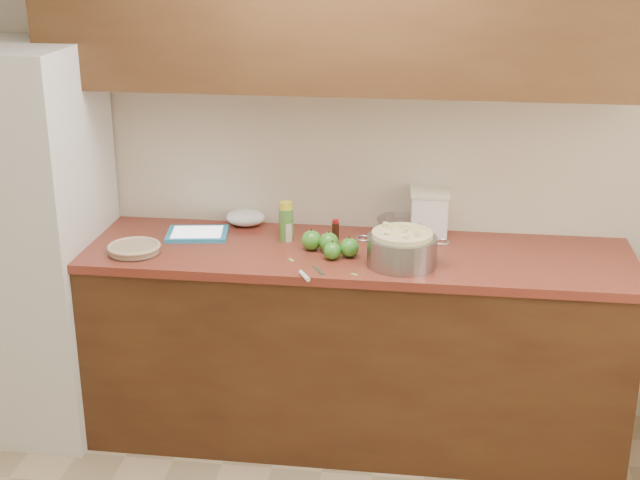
# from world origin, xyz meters

# --- Properties ---
(room_shell) EXTENTS (3.60, 3.60, 3.60)m
(room_shell) POSITION_xyz_m (0.00, 0.00, 1.30)
(room_shell) COLOR tan
(room_shell) RESTS_ON ground
(counter_run) EXTENTS (2.64, 0.68, 0.92)m
(counter_run) POSITION_xyz_m (0.00, 1.48, 0.46)
(counter_run) COLOR #482A14
(counter_run) RESTS_ON ground
(upper_cabinets) EXTENTS (2.60, 0.34, 0.70)m
(upper_cabinets) POSITION_xyz_m (0.00, 1.63, 1.95)
(upper_cabinets) COLOR #523319
(upper_cabinets) RESTS_ON room_shell
(fridge) EXTENTS (0.70, 0.70, 1.80)m
(fridge) POSITION_xyz_m (-1.44, 1.44, 0.90)
(fridge) COLOR silver
(fridge) RESTS_ON ground
(pie) EXTENTS (0.24, 0.24, 0.04)m
(pie) POSITION_xyz_m (-0.85, 1.32, 0.94)
(pie) COLOR silver
(pie) RESTS_ON counter_run
(colander) EXTENTS (0.39, 0.29, 0.15)m
(colander) POSITION_xyz_m (0.31, 1.33, 0.99)
(colander) COLOR gray
(colander) RESTS_ON counter_run
(flour_canister) EXTENTS (0.19, 0.19, 0.22)m
(flour_canister) POSITION_xyz_m (0.42, 1.73, 1.03)
(flour_canister) COLOR white
(flour_canister) RESTS_ON counter_run
(tablet) EXTENTS (0.31, 0.25, 0.02)m
(tablet) POSITION_xyz_m (-0.64, 1.57, 0.93)
(tablet) COLOR #278DBF
(tablet) RESTS_ON counter_run
(paring_knife) EXTENTS (0.11, 0.18, 0.02)m
(paring_knife) POSITION_xyz_m (-0.07, 1.14, 0.93)
(paring_knife) COLOR gray
(paring_knife) RESTS_ON counter_run
(lemon_bottle) EXTENTS (0.07, 0.07, 0.18)m
(lemon_bottle) POSITION_xyz_m (-0.22, 1.57, 1.01)
(lemon_bottle) COLOR #4C8C38
(lemon_bottle) RESTS_ON counter_run
(cinnamon_shaker) EXTENTS (0.04, 0.04, 0.11)m
(cinnamon_shaker) POSITION_xyz_m (-0.21, 1.56, 0.97)
(cinnamon_shaker) COLOR beige
(cinnamon_shaker) RESTS_ON counter_run
(vanilla_bottle) EXTENTS (0.03, 0.03, 0.10)m
(vanilla_bottle) POSITION_xyz_m (-0.00, 1.61, 0.97)
(vanilla_bottle) COLOR black
(vanilla_bottle) RESTS_ON counter_run
(mixing_bowl) EXTENTS (0.23, 0.23, 0.08)m
(mixing_bowl) POSITION_xyz_m (0.29, 1.70, 0.97)
(mixing_bowl) COLOR silver
(mixing_bowl) RESTS_ON counter_run
(paper_towel) EXTENTS (0.22, 0.20, 0.08)m
(paper_towel) POSITION_xyz_m (-0.45, 1.75, 0.96)
(paper_towel) COLOR white
(paper_towel) RESTS_ON counter_run
(apple_left) EXTENTS (0.09, 0.09, 0.10)m
(apple_left) POSITION_xyz_m (-0.09, 1.46, 0.96)
(apple_left) COLOR #3F9527
(apple_left) RESTS_ON counter_run
(apple_center) EXTENTS (0.09, 0.09, 0.10)m
(apple_center) POSITION_xyz_m (-0.01, 1.44, 0.96)
(apple_center) COLOR #3F9527
(apple_center) RESTS_ON counter_run
(apple_front) EXTENTS (0.08, 0.08, 0.09)m
(apple_front) POSITION_xyz_m (0.01, 1.36, 0.96)
(apple_front) COLOR #3F9527
(apple_front) RESTS_ON counter_run
(apple_extra) EXTENTS (0.08, 0.08, 0.10)m
(apple_extra) POSITION_xyz_m (0.08, 1.39, 0.96)
(apple_extra) COLOR #3F9527
(apple_extra) RESTS_ON counter_run
(peel_a) EXTENTS (0.03, 0.02, 0.00)m
(peel_a) POSITION_xyz_m (0.13, 1.19, 0.92)
(peel_a) COLOR #97BA5A
(peel_a) RESTS_ON counter_run
(peel_b) EXTENTS (0.04, 0.03, 0.00)m
(peel_b) POSITION_xyz_m (0.22, 1.27, 0.92)
(peel_b) COLOR #97BA5A
(peel_b) RESTS_ON counter_run
(peel_c) EXTENTS (0.03, 0.05, 0.00)m
(peel_c) POSITION_xyz_m (0.20, 1.41, 0.92)
(peel_c) COLOR #97BA5A
(peel_c) RESTS_ON counter_run
(peel_d) EXTENTS (0.03, 0.04, 0.00)m
(peel_d) POSITION_xyz_m (-0.16, 1.32, 0.92)
(peel_d) COLOR #97BA5A
(peel_d) RESTS_ON counter_run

